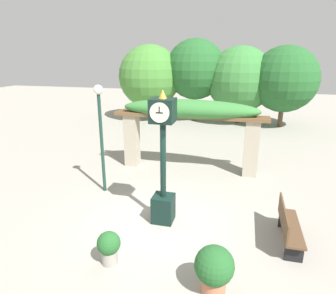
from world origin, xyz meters
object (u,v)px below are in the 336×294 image
object	(u,v)px
pedestal_clock	(163,162)
potted_plant_near_left	(109,246)
lamp_post	(100,122)
potted_plant_near_right	(214,268)
park_bench	(288,226)

from	to	relation	value
pedestal_clock	potted_plant_near_left	world-z (taller)	pedestal_clock
potted_plant_near_left	lamp_post	world-z (taller)	lamp_post
pedestal_clock	potted_plant_near_left	xyz separation A→B (m)	(-0.66, -1.92, -1.25)
pedestal_clock	lamp_post	distance (m)	2.74
potted_plant_near_left	potted_plant_near_right	xyz separation A→B (m)	(2.22, -0.28, 0.11)
potted_plant_near_left	lamp_post	distance (m)	4.09
potted_plant_near_right	park_bench	distance (m)	2.49
potted_plant_near_right	lamp_post	distance (m)	5.52
potted_plant_near_left	potted_plant_near_right	world-z (taller)	potted_plant_near_right
park_bench	lamp_post	world-z (taller)	lamp_post
pedestal_clock	potted_plant_near_right	world-z (taller)	pedestal_clock
lamp_post	pedestal_clock	bearing A→B (deg)	-29.31
pedestal_clock	potted_plant_near_right	size ratio (longest dim) A/B	3.63
pedestal_clock	park_bench	xyz separation A→B (m)	(3.06, -0.22, -1.21)
potted_plant_near_right	lamp_post	bearing A→B (deg)	137.95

